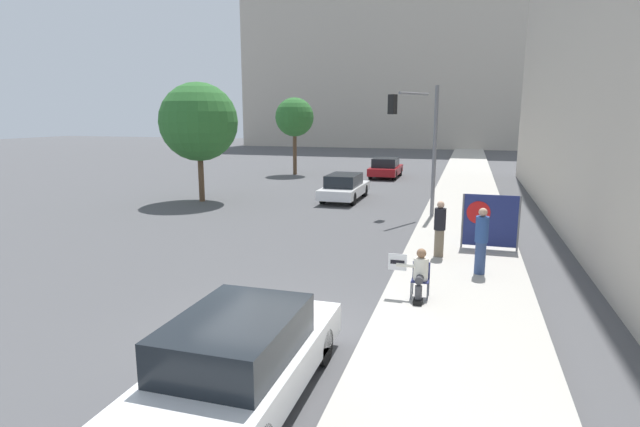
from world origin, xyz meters
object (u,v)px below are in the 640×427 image
(parked_car_curbside, at_px, (241,358))
(street_tree_midblock, at_px, (294,117))
(seated_protester, at_px, (419,273))
(street_tree_near_curb, at_px, (199,122))
(traffic_light_pole, at_px, (418,129))
(jogger_on_sidewalk, at_px, (481,240))
(car_on_road_midblock, at_px, (386,168))
(protest_banner, at_px, (490,221))
(car_on_road_nearest, at_px, (344,187))
(pedestrian_behind, at_px, (440,228))

(parked_car_curbside, distance_m, street_tree_midblock, 30.17)
(seated_protester, height_order, street_tree_near_curb, street_tree_near_curb)
(traffic_light_pole, bearing_deg, street_tree_midblock, 127.33)
(jogger_on_sidewalk, height_order, car_on_road_midblock, jogger_on_sidewalk)
(car_on_road_midblock, bearing_deg, protest_banner, -71.37)
(traffic_light_pole, distance_m, car_on_road_nearest, 5.96)
(pedestrian_behind, distance_m, street_tree_near_curb, 14.64)
(pedestrian_behind, xyz_separation_m, car_on_road_nearest, (-5.34, 9.87, -0.31))
(parked_car_curbside, bearing_deg, traffic_light_pole, 86.22)
(car_on_road_nearest, bearing_deg, parked_car_curbside, -80.91)
(parked_car_curbside, bearing_deg, jogger_on_sidewalk, 63.63)
(protest_banner, bearing_deg, jogger_on_sidewalk, -96.43)
(street_tree_near_curb, bearing_deg, parked_car_curbside, -58.52)
(street_tree_midblock, bearing_deg, pedestrian_behind, -59.85)
(street_tree_near_curb, bearing_deg, car_on_road_midblock, 59.26)
(traffic_light_pole, bearing_deg, car_on_road_nearest, 140.27)
(car_on_road_midblock, xyz_separation_m, street_tree_midblock, (-6.77, 0.07, 3.46))
(seated_protester, height_order, parked_car_curbside, parked_car_curbside)
(street_tree_midblock, bearing_deg, seated_protester, -64.34)
(street_tree_midblock, bearing_deg, street_tree_near_curb, -92.82)
(pedestrian_behind, bearing_deg, street_tree_midblock, 36.24)
(pedestrian_behind, distance_m, car_on_road_midblock, 20.49)
(car_on_road_nearest, xyz_separation_m, street_tree_near_curb, (-6.88, -2.38, 3.29))
(pedestrian_behind, relative_size, street_tree_near_curb, 0.28)
(seated_protester, bearing_deg, car_on_road_nearest, 127.97)
(seated_protester, distance_m, pedestrian_behind, 3.72)
(car_on_road_nearest, relative_size, street_tree_near_curb, 0.77)
(jogger_on_sidewalk, distance_m, car_on_road_midblock, 22.13)
(pedestrian_behind, bearing_deg, car_on_road_midblock, 19.74)
(pedestrian_behind, relative_size, street_tree_midblock, 0.30)
(protest_banner, bearing_deg, seated_protester, -108.62)
(seated_protester, height_order, car_on_road_nearest, car_on_road_nearest)
(seated_protester, distance_m, street_tree_midblock, 26.49)
(car_on_road_nearest, bearing_deg, street_tree_near_curb, -160.90)
(jogger_on_sidewalk, xyz_separation_m, street_tree_near_curb, (-13.37, 8.89, 2.92))
(car_on_road_nearest, bearing_deg, car_on_road_midblock, 87.10)
(jogger_on_sidewalk, distance_m, pedestrian_behind, 1.81)
(protest_banner, xyz_separation_m, traffic_light_pole, (-2.85, 5.32, 2.65))
(traffic_light_pole, distance_m, street_tree_near_curb, 10.86)
(jogger_on_sidewalk, relative_size, street_tree_near_curb, 0.30)
(parked_car_curbside, relative_size, car_on_road_midblock, 1.12)
(car_on_road_midblock, bearing_deg, traffic_light_pole, -75.52)
(protest_banner, bearing_deg, traffic_light_pole, 118.13)
(traffic_light_pole, xyz_separation_m, car_on_road_midblock, (-3.44, 13.31, -3.02))
(pedestrian_behind, distance_m, street_tree_midblock, 23.32)
(pedestrian_behind, bearing_deg, street_tree_near_curb, 64.57)
(car_on_road_midblock, bearing_deg, car_on_road_nearest, -92.90)
(seated_protester, xyz_separation_m, protest_banner, (1.68, 4.97, 0.31))
(seated_protester, bearing_deg, jogger_on_sidewalk, 76.52)
(seated_protester, bearing_deg, pedestrian_behind, 103.82)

